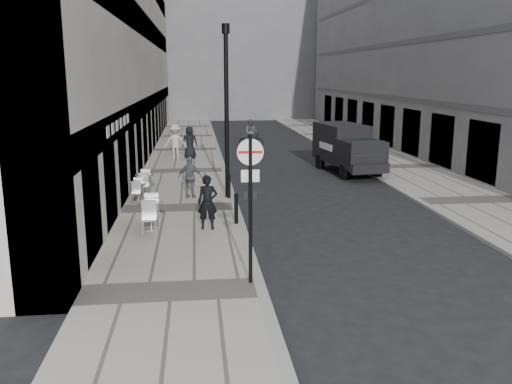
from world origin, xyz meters
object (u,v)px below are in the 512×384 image
cyclist (251,136)px  lamppost (226,103)px  sign_post (250,189)px  walking_man (208,202)px  panel_van (346,146)px

cyclist → lamppost: bearing=-77.5°
sign_post → cyclist: (2.53, 24.52, -1.60)m
walking_man → lamppost: lamppost is taller
cyclist → walking_man: bearing=-78.0°
walking_man → sign_post: bearing=-73.7°
lamppost → sign_post: bearing=-90.0°
sign_post → panel_van: 15.47m
cyclist → panel_van: bearing=-49.0°
panel_van → cyclist: size_ratio=2.86×
walking_man → sign_post: size_ratio=0.49×
walking_man → lamppost: bearing=84.2°
lamppost → walking_man: bearing=-101.2°
panel_van → cyclist: bearing=101.6°
panel_van → cyclist: panel_van is taller
walking_man → cyclist: (3.39, 20.01, -0.25)m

